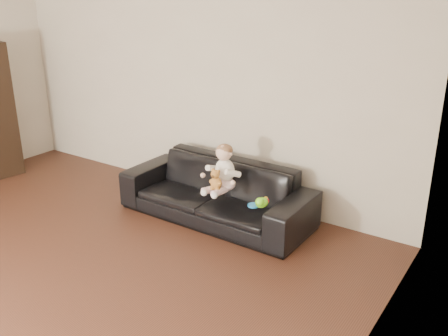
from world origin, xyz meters
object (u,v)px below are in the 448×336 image
Objects in this scene: toy_green at (262,203)px; toy_rattle at (266,201)px; baby at (223,170)px; sofa at (216,191)px; teddy_bear at (216,180)px; toy_blue_disc at (253,205)px.

toy_green reaches higher than toy_rattle.
sofa is at bearing 157.58° from baby.
teddy_bear is 3.13× the size of toy_rattle.
teddy_bear reaches higher than sofa.
teddy_bear is 0.50m from toy_green.
sofa reaches higher than toy_rattle.
toy_green is at bearing -19.30° from sofa.
toy_rattle is 0.12m from toy_blue_disc.
toy_green reaches higher than toy_blue_disc.
baby is at bearing 173.15° from toy_rattle.
toy_rattle is at bearing 91.85° from toy_green.
sofa is at bearing 159.95° from toy_green.
toy_blue_disc is (0.58, -0.26, 0.10)m from sofa.
teddy_bear is 1.92× the size of toy_blue_disc.
sofa is 14.93× the size of toy_green.
sofa is at bearing 165.76° from toy_rattle.
sofa is 18.47× the size of toy_blue_disc.
baby is 7.04× the size of toy_rattle.
baby is at bearing -33.25° from sofa.
toy_rattle is at bearing -13.49° from sofa.
teddy_bear reaches higher than toy_blue_disc.
teddy_bear reaches higher than toy_green.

